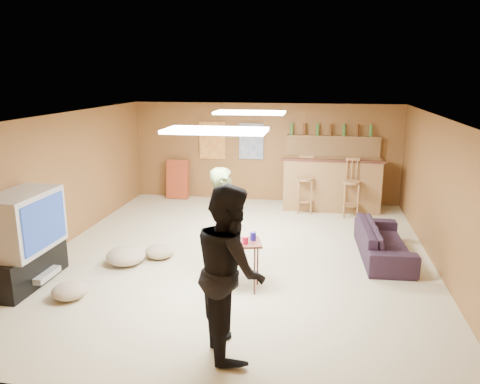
% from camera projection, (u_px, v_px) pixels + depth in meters
% --- Properties ---
extents(ground, '(7.00, 7.00, 0.00)m').
position_uv_depth(ground, '(238.00, 256.00, 7.47)').
color(ground, '#C0B593').
rests_on(ground, ground).
extents(ceiling, '(6.00, 7.00, 0.02)m').
position_uv_depth(ceiling, '(238.00, 117.00, 6.93)').
color(ceiling, silver).
rests_on(ceiling, ground).
extents(wall_back, '(6.00, 0.02, 2.20)m').
position_uv_depth(wall_back, '(265.00, 153.00, 10.54)').
color(wall_back, brown).
rests_on(wall_back, ground).
extents(wall_front, '(6.00, 0.02, 2.20)m').
position_uv_depth(wall_front, '(164.00, 288.00, 3.85)').
color(wall_front, brown).
rests_on(wall_front, ground).
extents(wall_left, '(0.02, 7.00, 2.20)m').
position_uv_depth(wall_left, '(59.00, 182.00, 7.69)').
color(wall_left, brown).
rests_on(wall_left, ground).
extents(wall_right, '(0.02, 7.00, 2.20)m').
position_uv_depth(wall_right, '(443.00, 197.00, 6.71)').
color(wall_right, brown).
rests_on(wall_right, ground).
extents(tv_stand, '(0.55, 1.30, 0.50)m').
position_uv_depth(tv_stand, '(24.00, 266.00, 6.42)').
color(tv_stand, black).
rests_on(tv_stand, ground).
extents(dvd_box, '(0.35, 0.50, 0.08)m').
position_uv_depth(dvd_box, '(40.00, 274.00, 6.41)').
color(dvd_box, '#B2B2B7').
rests_on(dvd_box, tv_stand).
extents(tv_body, '(0.60, 1.10, 0.80)m').
position_uv_depth(tv_body, '(24.00, 222.00, 6.25)').
color(tv_body, '#B2B2B7').
rests_on(tv_body, tv_stand).
extents(tv_screen, '(0.02, 0.95, 0.65)m').
position_uv_depth(tv_screen, '(45.00, 223.00, 6.20)').
color(tv_screen, navy).
rests_on(tv_screen, tv_body).
extents(bar_counter, '(2.00, 0.60, 1.10)m').
position_uv_depth(bar_counter, '(332.00, 184.00, 9.91)').
color(bar_counter, brown).
rests_on(bar_counter, ground).
extents(bar_lip, '(2.10, 0.12, 0.05)m').
position_uv_depth(bar_lip, '(333.00, 161.00, 9.53)').
color(bar_lip, '#441F16').
rests_on(bar_lip, bar_counter).
extents(bar_shelf, '(2.00, 0.18, 0.05)m').
position_uv_depth(bar_shelf, '(333.00, 137.00, 10.11)').
color(bar_shelf, brown).
rests_on(bar_shelf, bar_backing).
extents(bar_backing, '(2.00, 0.14, 0.60)m').
position_uv_depth(bar_backing, '(333.00, 150.00, 10.20)').
color(bar_backing, brown).
rests_on(bar_backing, bar_counter).
extents(poster_left, '(0.60, 0.03, 0.85)m').
position_uv_depth(poster_left, '(212.00, 140.00, 10.64)').
color(poster_left, '#BF3F26').
rests_on(poster_left, wall_back).
extents(poster_right, '(0.55, 0.03, 0.80)m').
position_uv_depth(poster_right, '(251.00, 141.00, 10.49)').
color(poster_right, '#334C99').
rests_on(poster_right, wall_back).
extents(folding_chair_stack, '(0.50, 0.26, 0.91)m').
position_uv_depth(folding_chair_stack, '(178.00, 179.00, 10.84)').
color(folding_chair_stack, '#A43B1E').
rests_on(folding_chair_stack, ground).
extents(ceiling_panel_front, '(1.20, 0.60, 0.04)m').
position_uv_depth(ceiling_panel_front, '(216.00, 131.00, 5.50)').
color(ceiling_panel_front, white).
rests_on(ceiling_panel_front, ceiling).
extents(ceiling_panel_back, '(1.20, 0.60, 0.04)m').
position_uv_depth(ceiling_panel_back, '(250.00, 113.00, 8.08)').
color(ceiling_panel_back, white).
rests_on(ceiling_panel_back, ceiling).
extents(person_olive, '(0.44, 0.63, 1.63)m').
position_uv_depth(person_olive, '(225.00, 226.00, 6.34)').
color(person_olive, '#535F37').
rests_on(person_olive, ground).
extents(person_black, '(0.96, 1.06, 1.78)m').
position_uv_depth(person_black, '(230.00, 270.00, 4.73)').
color(person_black, black).
rests_on(person_black, ground).
extents(sofa, '(0.79, 1.83, 0.52)m').
position_uv_depth(sofa, '(384.00, 241.00, 7.35)').
color(sofa, black).
rests_on(sofa, ground).
extents(tray_table, '(0.60, 0.53, 0.67)m').
position_uv_depth(tray_table, '(241.00, 265.00, 6.25)').
color(tray_table, '#441F16').
rests_on(tray_table, ground).
extents(cup_red_near, '(0.09, 0.09, 0.11)m').
position_uv_depth(cup_red_near, '(231.00, 236.00, 6.24)').
color(cup_red_near, '#B20B2D').
rests_on(cup_red_near, tray_table).
extents(cup_red_far, '(0.09, 0.09, 0.10)m').
position_uv_depth(cup_red_far, '(245.00, 240.00, 6.07)').
color(cup_red_far, '#B20B2D').
rests_on(cup_red_far, tray_table).
extents(cup_blue, '(0.09, 0.09, 0.11)m').
position_uv_depth(cup_blue, '(253.00, 236.00, 6.21)').
color(cup_blue, navy).
rests_on(cup_blue, tray_table).
extents(bar_stool_left, '(0.46, 0.46, 1.29)m').
position_uv_depth(bar_stool_left, '(306.00, 183.00, 9.65)').
color(bar_stool_left, brown).
rests_on(bar_stool_left, ground).
extents(bar_stool_right, '(0.45, 0.45, 1.29)m').
position_uv_depth(bar_stool_right, '(352.00, 186.00, 9.36)').
color(bar_stool_right, brown).
rests_on(bar_stool_right, ground).
extents(cushion_near_tv, '(0.78, 0.78, 0.27)m').
position_uv_depth(cushion_near_tv, '(126.00, 256.00, 7.11)').
color(cushion_near_tv, tan).
rests_on(cushion_near_tv, ground).
extents(cushion_mid, '(0.58, 0.58, 0.21)m').
position_uv_depth(cushion_mid, '(160.00, 251.00, 7.37)').
color(cushion_mid, tan).
rests_on(cushion_mid, ground).
extents(cushion_far, '(0.61, 0.61, 0.21)m').
position_uv_depth(cushion_far, '(70.00, 291.00, 6.03)').
color(cushion_far, tan).
rests_on(cushion_far, ground).
extents(bottle_row, '(1.76, 0.08, 0.26)m').
position_uv_depth(bottle_row, '(331.00, 130.00, 10.06)').
color(bottle_row, '#3F7233').
rests_on(bottle_row, bar_shelf).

